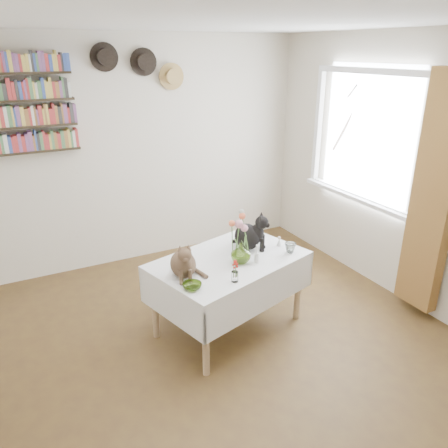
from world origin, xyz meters
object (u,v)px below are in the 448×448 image
black_cat (247,230)px  bookshelf_unit (18,105)px  dining_table (229,276)px  flower_vase (241,253)px  tabby_cat (183,257)px

black_cat → bookshelf_unit: (-1.57, 1.57, 0.99)m
dining_table → black_cat: (0.24, 0.12, 0.34)m
dining_table → black_cat: bearing=25.8°
black_cat → bookshelf_unit: bookshelf_unit is taller
dining_table → flower_vase: size_ratio=8.32×
black_cat → flower_vase: bearing=-179.6°
flower_vase → bookshelf_unit: (-1.39, 1.79, 1.08)m
black_cat → bookshelf_unit: 2.43m
tabby_cat → black_cat: (0.70, 0.21, 0.01)m
tabby_cat → black_cat: black_cat is taller
dining_table → bookshelf_unit: bookshelf_unit is taller
black_cat → flower_vase: 0.30m
bookshelf_unit → flower_vase: bearing=-52.2°
dining_table → black_cat: size_ratio=4.18×
tabby_cat → dining_table: bearing=26.2°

